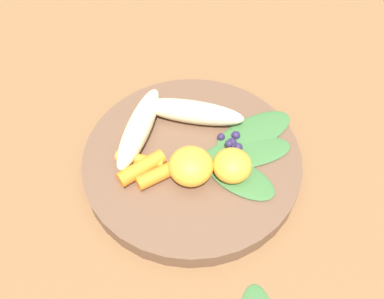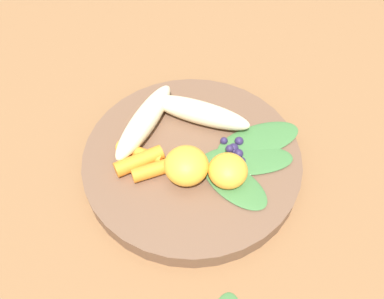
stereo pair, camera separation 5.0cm
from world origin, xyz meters
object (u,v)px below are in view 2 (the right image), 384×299
(banana_peeled_left, at_px, (145,121))
(banana_peeled_right, at_px, (199,112))
(orange_segment_near, at_px, (228,171))
(bowl, at_px, (192,160))

(banana_peeled_left, relative_size, banana_peeled_right, 1.00)
(banana_peeled_left, distance_m, orange_segment_near, 0.13)
(banana_peeled_right, bearing_deg, orange_segment_near, 129.57)
(banana_peeled_left, bearing_deg, bowl, 79.40)
(banana_peeled_left, bearing_deg, banana_peeled_right, 125.68)
(orange_segment_near, bearing_deg, banana_peeled_left, -15.90)
(banana_peeled_left, distance_m, banana_peeled_right, 0.07)
(bowl, distance_m, orange_segment_near, 0.07)
(bowl, bearing_deg, orange_segment_near, 160.30)
(banana_peeled_left, xyz_separation_m, orange_segment_near, (-0.13, 0.04, 0.00))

